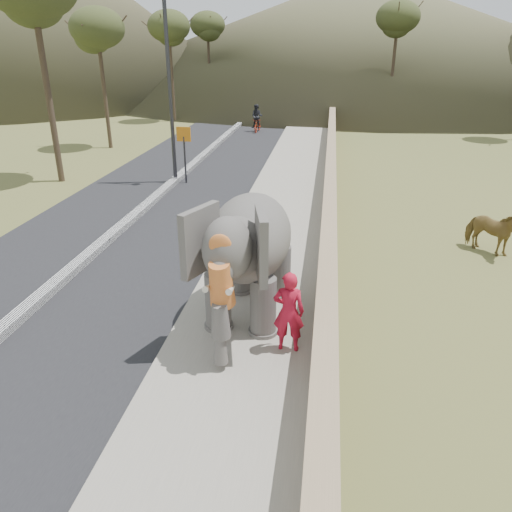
{
  "coord_description": "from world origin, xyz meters",
  "views": [
    {
      "loc": [
        1.52,
        -4.69,
        5.66
      ],
      "look_at": [
        0.2,
        4.4,
        1.7
      ],
      "focal_mm": 35.0,
      "sensor_mm": 36.0,
      "label": 1
    }
  ],
  "objects": [
    {
      "name": "cow",
      "position": [
        6.23,
        9.51,
        0.66
      ],
      "size": [
        1.65,
        1.57,
        1.32
      ],
      "primitive_type": "imported",
      "rotation": [
        0.0,
        0.0,
        0.85
      ],
      "color": "olive",
      "rests_on": "ground"
    },
    {
      "name": "hill_far",
      "position": [
        5.0,
        70.0,
        7.0
      ],
      "size": [
        80.0,
        80.0,
        14.0
      ],
      "primitive_type": "cone",
      "color": "brown",
      "rests_on": "ground"
    },
    {
      "name": "road",
      "position": [
        -5.0,
        10.0,
        0.01
      ],
      "size": [
        7.0,
        120.0,
        0.03
      ],
      "primitive_type": "cube",
      "color": "black",
      "rests_on": "ground"
    },
    {
      "name": "signboard",
      "position": [
        -4.5,
        15.76,
        1.64
      ],
      "size": [
        0.6,
        0.08,
        2.4
      ],
      "color": "#2D2D33",
      "rests_on": "ground"
    },
    {
      "name": "motorcyclist",
      "position": [
        -3.33,
        29.35,
        0.71
      ],
      "size": [
        0.79,
        1.69,
        1.81
      ],
      "color": "maroon",
      "rests_on": "ground"
    },
    {
      "name": "parapet",
      "position": [
        1.65,
        10.0,
        0.55
      ],
      "size": [
        0.3,
        120.0,
        1.1
      ],
      "primitive_type": "cube",
      "color": "tan",
      "rests_on": "ground"
    },
    {
      "name": "median",
      "position": [
        -5.0,
        10.0,
        0.11
      ],
      "size": [
        0.35,
        120.0,
        0.22
      ],
      "primitive_type": "cube",
      "color": "black",
      "rests_on": "ground"
    },
    {
      "name": "walkway",
      "position": [
        0.0,
        10.0,
        0.07
      ],
      "size": [
        3.0,
        120.0,
        0.15
      ],
      "primitive_type": "cube",
      "color": "#9E9687",
      "rests_on": "ground"
    },
    {
      "name": "ground",
      "position": [
        0.0,
        0.0,
        0.0
      ],
      "size": [
        160.0,
        160.0,
        0.0
      ],
      "primitive_type": "plane",
      "color": "olive",
      "rests_on": "ground"
    },
    {
      "name": "lamppost",
      "position": [
        -4.69,
        15.86,
        4.87
      ],
      "size": [
        1.76,
        0.36,
        8.0
      ],
      "color": "#2E2F33",
      "rests_on": "ground"
    },
    {
      "name": "elephant_and_man",
      "position": [
        0.02,
        4.91,
        1.52
      ],
      "size": [
        2.36,
        3.95,
        2.75
      ],
      "color": "#64605B",
      "rests_on": "ground"
    },
    {
      "name": "trees",
      "position": [
        1.38,
        28.29,
        4.07
      ],
      "size": [
        47.49,
        41.4,
        9.21
      ],
      "color": "#473828",
      "rests_on": "ground"
    }
  ]
}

